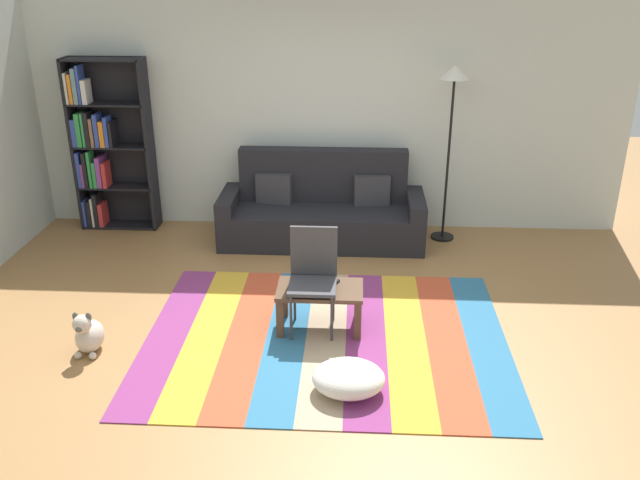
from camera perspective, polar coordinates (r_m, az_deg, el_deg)
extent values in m
plane|color=#9E7042|center=(5.85, -0.62, -7.72)|extent=(14.00, 14.00, 0.00)
cube|color=silver|center=(7.75, 0.59, 10.84)|extent=(6.80, 0.10, 2.70)
cube|color=#843370|center=(5.95, -12.74, -7.74)|extent=(0.34, 2.42, 0.01)
cube|color=gold|center=(5.87, -9.53, -7.92)|extent=(0.34, 2.42, 0.01)
cube|color=#C64C2D|center=(5.81, -6.23, -8.08)|extent=(0.34, 2.42, 0.01)
cube|color=teal|center=(5.76, -2.88, -8.21)|extent=(0.34, 2.42, 0.01)
cube|color=tan|center=(5.74, 0.51, -8.32)|extent=(0.34, 2.42, 0.01)
cube|color=#843370|center=(5.74, 3.92, -8.40)|extent=(0.34, 2.42, 0.01)
cube|color=gold|center=(5.75, 7.33, -8.45)|extent=(0.34, 2.42, 0.01)
cube|color=#C64C2D|center=(5.79, 10.70, -8.46)|extent=(0.34, 2.42, 0.01)
cube|color=teal|center=(5.85, 14.02, -8.46)|extent=(0.34, 2.42, 0.01)
cube|color=black|center=(7.51, 0.16, 1.25)|extent=(1.90, 0.80, 0.40)
cube|color=black|center=(7.63, 0.28, 5.58)|extent=(1.90, 0.20, 0.60)
cube|color=black|center=(7.61, -7.70, 1.96)|extent=(0.18, 0.80, 0.56)
cube|color=black|center=(7.50, 8.11, 1.64)|extent=(0.18, 0.80, 0.56)
cube|color=#333338|center=(7.60, -3.92, 4.36)|extent=(0.42, 0.19, 0.36)
cube|color=#333338|center=(7.55, 4.41, 4.21)|extent=(0.42, 0.19, 0.36)
cube|color=black|center=(8.24, -20.10, 7.58)|extent=(0.04, 0.28, 1.97)
cube|color=black|center=(7.94, -14.30, 7.73)|extent=(0.04, 0.28, 1.97)
cube|color=black|center=(8.20, -16.95, 7.92)|extent=(0.90, 0.01, 1.97)
cube|color=black|center=(8.37, -16.48, 1.28)|extent=(0.86, 0.28, 0.02)
cube|color=black|center=(8.21, -16.86, 4.41)|extent=(0.86, 0.28, 0.02)
cube|color=black|center=(8.08, -17.26, 7.66)|extent=(0.86, 0.28, 0.02)
cube|color=black|center=(7.97, -17.67, 11.01)|extent=(0.86, 0.28, 0.02)
cube|color=black|center=(7.89, -18.10, 14.44)|extent=(0.86, 0.28, 0.02)
cube|color=#334CB2|center=(8.42, -19.26, 2.25)|extent=(0.03, 0.18, 0.31)
cube|color=black|center=(8.40, -18.95, 2.22)|extent=(0.05, 0.17, 0.31)
cube|color=silver|center=(8.38, -18.66, 2.36)|extent=(0.03, 0.18, 0.34)
cube|color=black|center=(8.37, -18.36, 2.57)|extent=(0.05, 0.22, 0.40)
cube|color=red|center=(8.37, -17.98, 2.18)|extent=(0.05, 0.21, 0.28)
cube|color=#334CB2|center=(8.29, -19.61, 5.81)|extent=(0.04, 0.26, 0.41)
cube|color=purple|center=(8.29, -19.32, 5.37)|extent=(0.03, 0.25, 0.28)
cube|color=black|center=(8.22, -19.25, 5.71)|extent=(0.04, 0.16, 0.41)
cube|color=green|center=(8.20, -18.90, 5.78)|extent=(0.03, 0.17, 0.43)
cube|color=green|center=(8.22, -18.48, 5.39)|extent=(0.04, 0.20, 0.30)
cube|color=purple|center=(8.21, -18.10, 5.65)|extent=(0.05, 0.26, 0.36)
cube|color=red|center=(8.17, -17.75, 5.38)|extent=(0.05, 0.20, 0.30)
cube|color=#334CB2|center=(8.14, -20.10, 8.61)|extent=(0.05, 0.16, 0.31)
cube|color=green|center=(8.13, -19.69, 8.90)|extent=(0.05, 0.21, 0.38)
cube|color=green|center=(8.10, -19.37, 8.92)|extent=(0.03, 0.19, 0.39)
cube|color=black|center=(8.10, -19.04, 8.99)|extent=(0.05, 0.23, 0.39)
cube|color=#8C6647|center=(8.08, -18.68, 8.75)|extent=(0.04, 0.22, 0.32)
cube|color=#334CB2|center=(8.05, -18.35, 8.92)|extent=(0.05, 0.21, 0.37)
cube|color=orange|center=(8.06, -17.86, 8.71)|extent=(0.05, 0.25, 0.29)
cube|color=#334CB2|center=(8.01, -17.60, 8.83)|extent=(0.04, 0.18, 0.34)
cube|color=black|center=(8.02, -17.21, 8.69)|extent=(0.03, 0.24, 0.28)
cube|color=silver|center=(8.07, -20.59, 12.08)|extent=(0.03, 0.22, 0.34)
cube|color=orange|center=(8.03, -20.34, 12.01)|extent=(0.04, 0.18, 0.32)
cube|color=#668C99|center=(8.02, -19.97, 12.29)|extent=(0.05, 0.21, 0.39)
cube|color=#334CB2|center=(7.99, -19.69, 12.40)|extent=(0.03, 0.19, 0.42)
cube|color=silver|center=(7.98, -19.30, 11.87)|extent=(0.05, 0.18, 0.26)
cube|color=#513826|center=(5.71, -0.01, -4.26)|extent=(0.73, 0.43, 0.04)
cube|color=#513826|center=(5.67, -3.43, -6.70)|extent=(0.06, 0.06, 0.34)
cube|color=#513826|center=(5.64, 3.23, -6.88)|extent=(0.06, 0.06, 0.34)
cube|color=#513826|center=(5.98, -3.05, -5.01)|extent=(0.06, 0.06, 0.34)
cube|color=#513826|center=(5.95, 3.24, -5.18)|extent=(0.06, 0.06, 0.34)
ellipsoid|color=white|center=(5.04, 2.45, -11.70)|extent=(0.54, 0.46, 0.23)
ellipsoid|color=beige|center=(5.83, -19.02, -7.75)|extent=(0.22, 0.30, 0.26)
sphere|color=beige|center=(5.67, -19.63, -6.76)|extent=(0.15, 0.15, 0.15)
ellipsoid|color=#5B5750|center=(5.62, -19.84, -7.15)|extent=(0.06, 0.07, 0.05)
ellipsoid|color=#5B5750|center=(5.68, -20.12, -6.17)|extent=(0.05, 0.04, 0.08)
ellipsoid|color=#5B5750|center=(5.64, -19.13, -6.23)|extent=(0.05, 0.04, 0.08)
sphere|color=beige|center=(5.80, -19.93, -9.23)|extent=(0.06, 0.06, 0.06)
sphere|color=beige|center=(5.76, -18.81, -9.33)|extent=(0.06, 0.06, 0.06)
cylinder|color=black|center=(7.82, 10.37, 0.28)|extent=(0.26, 0.26, 0.02)
cylinder|color=black|center=(7.52, 10.86, 6.63)|extent=(0.03, 0.03, 1.78)
cone|color=white|center=(7.31, 11.43, 13.86)|extent=(0.32, 0.32, 0.14)
cube|color=black|center=(5.76, 1.16, -3.72)|extent=(0.11, 0.15, 0.02)
cube|color=#38383D|center=(5.64, -0.64, -3.88)|extent=(0.40, 0.40, 0.03)
cube|color=#38383D|center=(5.70, -0.53, -0.90)|extent=(0.40, 0.03, 0.44)
cylinder|color=#38383D|center=(5.61, -2.49, -6.69)|extent=(0.02, 0.02, 0.42)
cylinder|color=#38383D|center=(5.59, 1.01, -6.79)|extent=(0.02, 0.02, 0.42)
cylinder|color=#38383D|center=(5.91, -2.17, -5.05)|extent=(0.02, 0.02, 0.42)
cylinder|color=#38383D|center=(5.89, 1.14, -5.14)|extent=(0.02, 0.02, 0.42)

